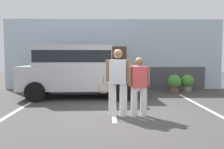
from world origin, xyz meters
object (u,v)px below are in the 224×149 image
object	(u,v)px
tennis_player_woman	(139,85)
potted_plant_secondary	(187,82)
tennis_player_man	(118,82)
potted_plant_by_porch	(174,83)
parked_suv	(78,68)

from	to	relation	value
tennis_player_woman	potted_plant_secondary	size ratio (longest dim) A/B	2.05
tennis_player_man	potted_plant_by_porch	size ratio (longest dim) A/B	2.25
tennis_player_woman	potted_plant_by_porch	xyz separation A→B (m)	(2.16, 4.41, -0.39)
potted_plant_by_porch	potted_plant_secondary	bearing A→B (deg)	28.04
potted_plant_secondary	parked_suv	bearing A→B (deg)	-161.54
tennis_player_woman	potted_plant_secondary	bearing A→B (deg)	-126.51
tennis_player_woman	potted_plant_secondary	distance (m)	5.60
potted_plant_by_porch	potted_plant_secondary	xyz separation A→B (m)	(0.72, 0.38, -0.02)
potted_plant_by_porch	tennis_player_woman	bearing A→B (deg)	-116.10
tennis_player_man	potted_plant_by_porch	world-z (taller)	tennis_player_man
parked_suv	tennis_player_woman	distance (m)	3.76
parked_suv	tennis_player_woman	size ratio (longest dim) A/B	2.93
potted_plant_by_porch	parked_suv	bearing A→B (deg)	-163.32
tennis_player_woman	potted_plant_by_porch	size ratio (longest dim) A/B	1.98
parked_suv	tennis_player_woman	xyz separation A→B (m)	(2.02, -3.15, -0.31)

